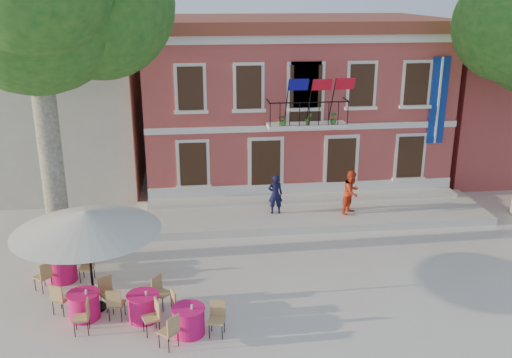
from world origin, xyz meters
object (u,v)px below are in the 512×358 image
(cafe_table_1, at_px, (189,319))
(cafe_table_3, at_px, (63,268))
(pedestrian_navy, at_px, (275,194))
(cafe_table_2, at_px, (84,304))
(patio_umbrella, at_px, (86,222))
(cafe_table_0, at_px, (143,305))
(pedestrian_orange, at_px, (352,192))

(cafe_table_1, relative_size, cafe_table_3, 0.99)
(pedestrian_navy, relative_size, cafe_table_2, 0.84)
(patio_umbrella, xyz_separation_m, cafe_table_0, (1.44, -0.72, -2.26))
(pedestrian_orange, xyz_separation_m, cafe_table_3, (-10.26, -3.78, -0.74))
(cafe_table_1, bearing_deg, patio_umbrella, 149.74)
(cafe_table_0, height_order, cafe_table_2, same)
(pedestrian_navy, height_order, cafe_table_2, pedestrian_navy)
(pedestrian_navy, relative_size, pedestrian_orange, 0.91)
(patio_umbrella, relative_size, cafe_table_3, 2.18)
(pedestrian_orange, bearing_deg, cafe_table_1, -175.82)
(cafe_table_0, bearing_deg, cafe_table_3, 136.14)
(cafe_table_2, bearing_deg, cafe_table_3, 114.08)
(pedestrian_orange, distance_m, cafe_table_3, 10.96)
(pedestrian_orange, relative_size, cafe_table_2, 0.93)
(cafe_table_0, bearing_deg, pedestrian_orange, 39.83)
(cafe_table_0, relative_size, cafe_table_3, 1.00)
(cafe_table_0, distance_m, cafe_table_2, 1.66)
(cafe_table_2, bearing_deg, patio_umbrella, 66.97)
(pedestrian_navy, height_order, cafe_table_3, pedestrian_navy)
(pedestrian_navy, distance_m, cafe_table_2, 9.00)
(pedestrian_navy, height_order, cafe_table_1, pedestrian_navy)
(patio_umbrella, bearing_deg, cafe_table_1, -30.26)
(patio_umbrella, bearing_deg, cafe_table_0, -26.45)
(cafe_table_2, bearing_deg, cafe_table_0, -9.16)
(pedestrian_navy, bearing_deg, patio_umbrella, 43.37)
(cafe_table_0, bearing_deg, cafe_table_1, -34.37)
(patio_umbrella, bearing_deg, pedestrian_orange, 31.87)
(patio_umbrella, height_order, cafe_table_3, patio_umbrella)
(pedestrian_orange, distance_m, cafe_table_1, 9.63)
(patio_umbrella, height_order, cafe_table_2, patio_umbrella)
(cafe_table_2, height_order, cafe_table_3, same)
(pedestrian_orange, bearing_deg, pedestrian_navy, 129.31)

